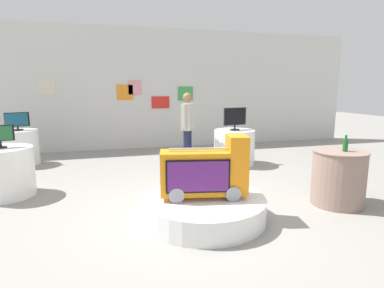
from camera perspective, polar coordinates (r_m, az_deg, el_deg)
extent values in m
plane|color=gray|center=(4.48, 1.50, -11.99)|extent=(30.00, 30.00, 0.00)
cube|color=silver|center=(9.01, -7.80, 9.79)|extent=(12.46, 0.10, 3.30)
cube|color=green|center=(9.15, -1.19, 9.11)|extent=(0.44, 0.02, 0.39)
cube|color=red|center=(9.00, -5.71, 7.50)|extent=(0.50, 0.02, 0.33)
cube|color=beige|center=(8.98, -24.75, 9.47)|extent=(0.39, 0.02, 0.40)
cube|color=pink|center=(8.90, -10.30, 10.01)|extent=(0.35, 0.02, 0.37)
cube|color=orange|center=(8.88, -12.04, 9.12)|extent=(0.43, 0.02, 0.40)
cylinder|color=white|center=(4.19, 2.06, -11.47)|extent=(1.61, 1.61, 0.29)
cylinder|color=gray|center=(4.08, -2.88, -8.45)|extent=(0.27, 0.44, 0.19)
cylinder|color=gray|center=(4.16, 6.94, -8.16)|extent=(0.27, 0.44, 0.19)
cube|color=orange|center=(4.03, 2.10, -5.13)|extent=(1.15, 0.56, 0.55)
cube|color=orange|center=(4.02, 8.20, 0.16)|extent=(0.31, 0.40, 0.19)
cube|color=black|center=(3.84, 1.12, -5.91)|extent=(0.77, 0.16, 0.42)
cube|color=#561E6B|center=(3.84, 1.12, -5.91)|extent=(0.74, 0.16, 0.38)
cube|color=#B2B2B7|center=(3.97, 2.13, -0.86)|extent=(0.87, 0.20, 0.02)
cylinder|color=white|center=(5.76, -30.92, -4.39)|extent=(0.89, 0.89, 0.77)
cylinder|color=black|center=(5.68, -31.28, -0.50)|extent=(0.17, 0.17, 0.02)
cylinder|color=black|center=(5.67, -31.32, 0.02)|extent=(0.04, 0.04, 0.08)
cylinder|color=white|center=(7.06, 7.65, -0.58)|extent=(0.90, 0.90, 0.77)
cylinder|color=black|center=(7.00, 7.73, 2.62)|extent=(0.21, 0.21, 0.02)
cylinder|color=black|center=(6.99, 7.74, 3.06)|extent=(0.04, 0.04, 0.09)
cube|color=black|center=(6.97, 7.78, 4.98)|extent=(0.56, 0.16, 0.38)
cube|color=black|center=(6.95, 7.82, 4.96)|extent=(0.51, 0.12, 0.34)
cylinder|color=white|center=(7.93, -28.72, -0.57)|extent=(0.79, 0.79, 0.77)
cylinder|color=black|center=(7.88, -28.96, 2.27)|extent=(0.21, 0.21, 0.02)
cylinder|color=black|center=(7.87, -28.99, 2.56)|extent=(0.04, 0.04, 0.06)
cube|color=black|center=(7.86, -29.10, 3.90)|extent=(0.47, 0.19, 0.31)
cube|color=navy|center=(7.84, -29.19, 3.88)|extent=(0.43, 0.16, 0.28)
cylinder|color=gray|center=(5.06, 24.96, -5.56)|extent=(0.74, 0.74, 0.80)
cylinder|color=gray|center=(4.98, 25.30, -1.20)|extent=(0.77, 0.77, 0.02)
cylinder|color=#195926|center=(4.94, 26.01, -0.22)|extent=(0.07, 0.07, 0.17)
cylinder|color=#195926|center=(4.92, 26.11, 1.11)|extent=(0.03, 0.03, 0.06)
cylinder|color=#1E233F|center=(6.85, -0.57, -0.67)|extent=(0.12, 0.12, 0.81)
cylinder|color=#1E233F|center=(6.66, -1.05, -0.98)|extent=(0.12, 0.12, 0.81)
cube|color=#B2ADA3|center=(6.66, -0.82, 4.93)|extent=(0.37, 0.43, 0.55)
sphere|color=#8C6647|center=(6.64, -0.83, 8.42)|extent=(0.20, 0.20, 0.20)
cylinder|color=#B2ADA3|center=(6.89, -0.25, 5.34)|extent=(0.08, 0.08, 0.50)
cylinder|color=#B2ADA3|center=(6.43, -1.43, 4.99)|extent=(0.08, 0.08, 0.50)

